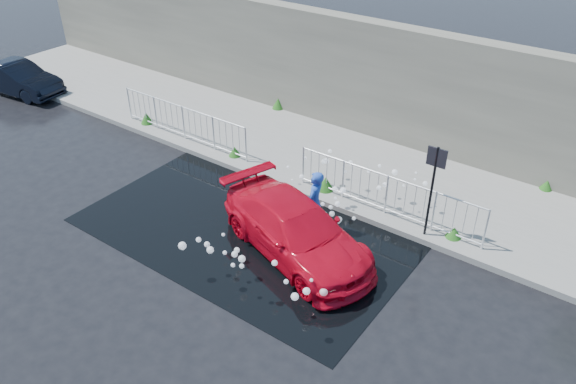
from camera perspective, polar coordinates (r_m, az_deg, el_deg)
name	(u,v)px	position (r m, az deg, el deg)	size (l,w,h in m)	color
ground	(207,240)	(13.64, -8.28, -4.89)	(90.00, 90.00, 0.00)	black
pavement	(320,156)	(16.88, 3.32, 3.68)	(30.00, 4.00, 0.15)	slate
curb	(281,184)	(15.46, -0.73, 0.80)	(30.00, 0.25, 0.16)	slate
retaining_wall	(361,76)	(17.85, 7.44, 11.58)	(30.00, 0.60, 3.50)	#5A564B
puddle	(249,227)	(13.94, -3.98, -3.61)	(8.00, 5.00, 0.01)	black
sign_post	(433,178)	(12.98, 14.56, 1.39)	(0.45, 0.06, 2.50)	black
railing_left	(183,121)	(17.75, -10.58, 7.07)	(5.05, 0.05, 1.10)	silver
railing_right	(387,193)	(14.07, 9.98, -0.12)	(5.05, 0.05, 1.10)	silver
weeds	(296,150)	(16.65, 0.84, 4.27)	(12.17, 3.93, 0.39)	#154F17
water_spray	(307,219)	(13.04, 1.96, -2.73)	(3.63, 5.46, 0.94)	white
red_car	(296,230)	(12.78, 0.85, -3.89)	(1.76, 4.33, 1.26)	red
dark_car	(18,79)	(23.39, -25.72, 10.33)	(1.24, 3.57, 1.17)	black
person	(315,203)	(13.31, 2.72, -1.15)	(0.61, 0.40, 1.68)	#244AB4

